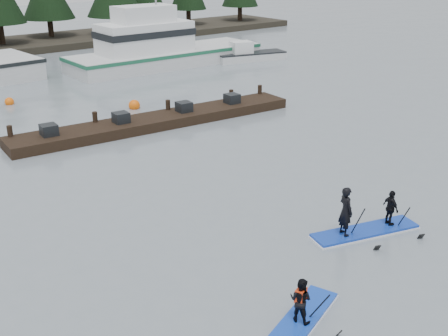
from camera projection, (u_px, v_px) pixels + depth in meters
ground at (356, 264)px, 15.92m from camera, size 160.00×160.00×0.00m
fishing_boat_medium at (162, 57)px, 42.16m from camera, size 15.02×4.44×8.85m
skiff at (251, 56)px, 44.26m from camera, size 5.76×3.05×0.64m
floating_dock at (158, 121)px, 28.18m from camera, size 15.07×3.26×0.50m
buoy_d at (135, 108)px, 31.25m from camera, size 0.63×0.63×0.63m
buoy_c at (169, 65)px, 42.68m from camera, size 0.61×0.61×0.61m
buoy_b at (10, 104)px, 32.08m from camera, size 0.51×0.51×0.51m
paddleboard_solo at (300, 310)px, 13.26m from camera, size 3.13×1.72×1.76m
paddleboard_duo at (365, 218)px, 17.45m from camera, size 3.64×1.85×2.18m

